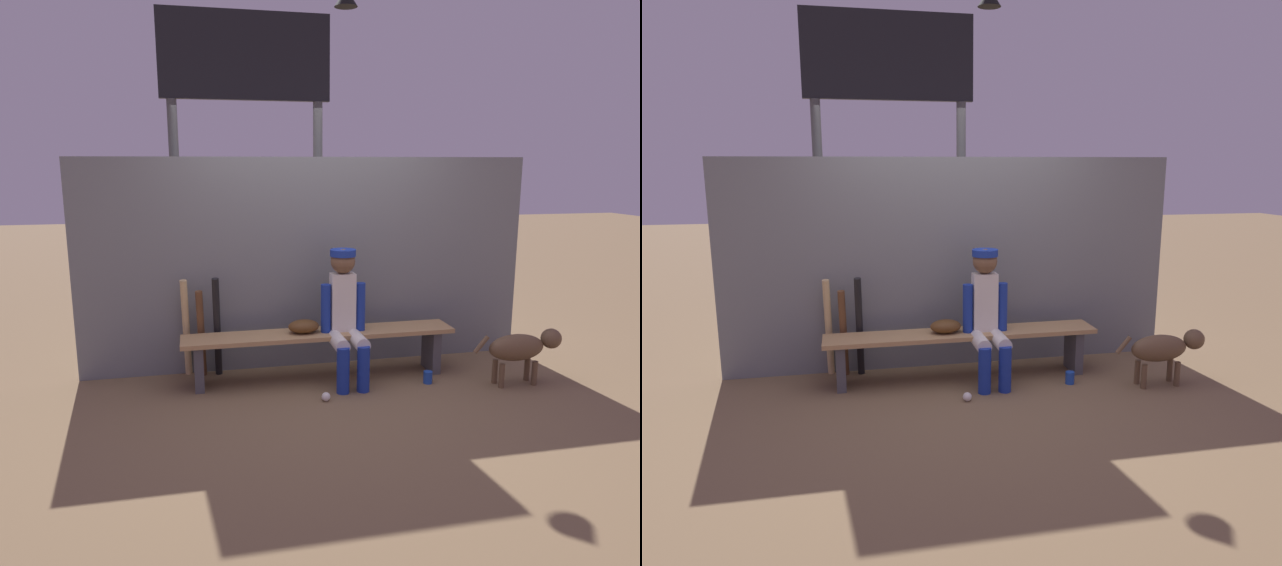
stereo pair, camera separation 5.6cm
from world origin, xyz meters
The scene contains 13 objects.
ground_plane centered at (0.00, 0.00, 0.00)m, with size 30.00×30.00×0.00m, color brown.
chainlink_fence centered at (0.00, 0.41, 1.00)m, with size 4.30×0.03×1.99m, color slate.
dugout_bench centered at (0.00, 0.00, 0.35)m, with size 2.46×0.36×0.44m.
player_seated centered at (0.21, -0.11, 0.64)m, with size 0.41×0.55×1.19m.
baseball_glove centered at (-0.15, 0.00, 0.50)m, with size 0.28×0.20×0.12m, color #593819.
bat_aluminum_black centered at (-0.90, 0.25, 0.47)m, with size 0.06×0.06×0.94m, color black.
bat_wood_dark centered at (-1.05, 0.28, 0.41)m, with size 0.06×0.06×0.82m, color brown.
bat_wood_natural centered at (-1.18, 0.32, 0.46)m, with size 0.06×0.06×0.92m, color tan.
baseball centered at (-0.06, -0.52, 0.04)m, with size 0.07×0.07×0.07m, color white.
cup_on_ground centered at (0.92, -0.32, 0.06)m, with size 0.08×0.08×0.11m, color #1E47AD.
cup_on_bench centered at (0.10, 0.04, 0.50)m, with size 0.08×0.08×0.11m, color silver.
scoreboard centered at (-0.43, 1.27, 2.54)m, with size 2.00×0.27×3.66m.
dog centered at (1.72, -0.51, 0.34)m, with size 0.84×0.20×0.49m.
Camera 2 is at (-1.02, -4.94, 1.94)m, focal length 32.63 mm.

